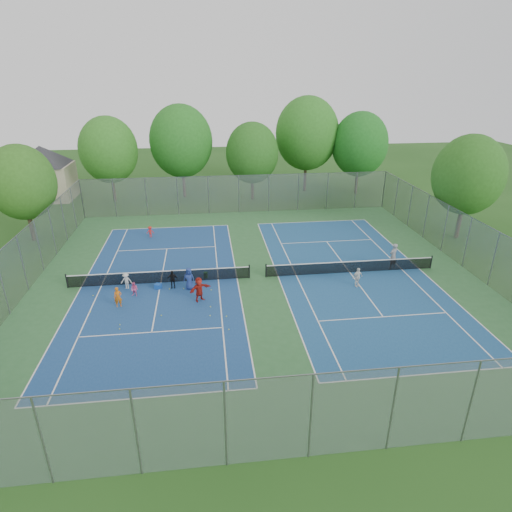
{
  "coord_description": "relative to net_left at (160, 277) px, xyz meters",
  "views": [
    {
      "loc": [
        -3.53,
        -27.96,
        13.9
      ],
      "look_at": [
        0.0,
        1.0,
        1.3
      ],
      "focal_mm": 30.0,
      "sensor_mm": 36.0,
      "label": 1
    }
  ],
  "objects": [
    {
      "name": "ground",
      "position": [
        7.0,
        0.0,
        -0.46
      ],
      "size": [
        120.0,
        120.0,
        0.0
      ],
      "primitive_type": "plane",
      "color": "#214C17",
      "rests_on": "ground"
    },
    {
      "name": "court_pad",
      "position": [
        7.0,
        0.0,
        -0.45
      ],
      "size": [
        32.0,
        32.0,
        0.01
      ],
      "primitive_type": "cube",
      "color": "#2E6132",
      "rests_on": "ground"
    },
    {
      "name": "court_left",
      "position": [
        0.0,
        0.0,
        -0.44
      ],
      "size": [
        10.97,
        23.77,
        0.01
      ],
      "primitive_type": "cube",
      "color": "navy",
      "rests_on": "court_pad"
    },
    {
      "name": "court_right",
      "position": [
        14.0,
        0.0,
        -0.44
      ],
      "size": [
        10.97,
        23.77,
        0.01
      ],
      "primitive_type": "cube",
      "color": "navy",
      "rests_on": "court_pad"
    },
    {
      "name": "net_left",
      "position": [
        0.0,
        0.0,
        0.0
      ],
      "size": [
        12.87,
        0.1,
        0.91
      ],
      "primitive_type": "cube",
      "color": "black",
      "rests_on": "ground"
    },
    {
      "name": "net_right",
      "position": [
        14.0,
        0.0,
        0.0
      ],
      "size": [
        12.87,
        0.1,
        0.91
      ],
      "primitive_type": "cube",
      "color": "black",
      "rests_on": "ground"
    },
    {
      "name": "fence_north",
      "position": [
        7.0,
        16.0,
        1.54
      ],
      "size": [
        32.0,
        0.1,
        4.0
      ],
      "primitive_type": "cube",
      "color": "gray",
      "rests_on": "ground"
    },
    {
      "name": "fence_south",
      "position": [
        7.0,
        -16.0,
        1.54
      ],
      "size": [
        32.0,
        0.1,
        4.0
      ],
      "primitive_type": "cube",
      "color": "gray",
      "rests_on": "ground"
    },
    {
      "name": "fence_west",
      "position": [
        -9.0,
        0.0,
        1.54
      ],
      "size": [
        0.1,
        32.0,
        4.0
      ],
      "primitive_type": "cube",
      "rotation": [
        0.0,
        0.0,
        1.57
      ],
      "color": "gray",
      "rests_on": "ground"
    },
    {
      "name": "fence_east",
      "position": [
        23.0,
        0.0,
        1.54
      ],
      "size": [
        0.1,
        32.0,
        4.0
      ],
      "primitive_type": "cube",
      "rotation": [
        0.0,
        0.0,
        1.57
      ],
      "color": "gray",
      "rests_on": "ground"
    },
    {
      "name": "house",
      "position": [
        -15.0,
        24.0,
        3.76
      ],
      "size": [
        11.03,
        11.03,
        7.3
      ],
      "color": "#B7A88C",
      "rests_on": "ground"
    },
    {
      "name": "tree_nw",
      "position": [
        -7.0,
        22.0,
        5.44
      ],
      "size": [
        6.4,
        6.4,
        9.58
      ],
      "color": "#443326",
      "rests_on": "ground"
    },
    {
      "name": "tree_nl",
      "position": [
        1.0,
        23.0,
        6.09
      ],
      "size": [
        7.2,
        7.2,
        10.69
      ],
      "color": "#443326",
      "rests_on": "ground"
    },
    {
      "name": "tree_nc",
      "position": [
        9.0,
        21.0,
        4.94
      ],
      "size": [
        6.0,
        6.0,
        8.85
      ],
      "color": "#443326",
      "rests_on": "ground"
    },
    {
      "name": "tree_nr",
      "position": [
        16.0,
        24.0,
        6.59
      ],
      "size": [
        7.6,
        7.6,
        11.42
      ],
      "color": "#443326",
      "rests_on": "ground"
    },
    {
      "name": "tree_ne",
      "position": [
        22.0,
        22.0,
        5.51
      ],
      "size": [
        6.6,
        6.6,
        9.77
      ],
      "color": "#443326",
      "rests_on": "ground"
    },
    {
      "name": "tree_side_w",
      "position": [
        -12.0,
        10.0,
        4.79
      ],
      "size": [
        5.6,
        5.6,
        8.47
      ],
      "color": "#443326",
      "rests_on": "ground"
    },
    {
      "name": "tree_side_e",
      "position": [
        26.0,
        6.0,
        5.29
      ],
      "size": [
        6.0,
        6.0,
        9.2
      ],
      "color": "#443326",
      "rests_on": "ground"
    },
    {
      "name": "ball_crate",
      "position": [
        -0.1,
        -0.85,
        -0.28
      ],
      "size": [
        0.52,
        0.52,
        0.34
      ],
      "primitive_type": "cube",
      "rotation": [
        0.0,
        0.0,
        -0.36
      ],
      "color": "#1648A8",
      "rests_on": "ground"
    },
    {
      "name": "ball_hopper",
      "position": [
        3.22,
        0.38,
        -0.22
      ],
      "size": [
        0.3,
        0.3,
        0.47
      ],
      "primitive_type": "cube",
      "rotation": [
        0.0,
        0.0,
        -0.32
      ],
      "color": "green",
      "rests_on": "ground"
    },
    {
      "name": "student_a",
      "position": [
        -2.38,
        -3.11,
        0.23
      ],
      "size": [
        0.56,
        0.43,
        1.37
      ],
      "primitive_type": "imported",
      "rotation": [
        0.0,
        0.0,
        0.22
      ],
      "color": "#C76112",
      "rests_on": "ground"
    },
    {
      "name": "student_b",
      "position": [
        -1.55,
        -1.8,
        0.05
      ],
      "size": [
        0.61,
        0.55,
        1.02
      ],
      "primitive_type": "imported",
      "rotation": [
        0.0,
        0.0,
        -0.4
      ],
      "color": "#E45993",
      "rests_on": "ground"
    },
    {
      "name": "student_c",
      "position": [
        -2.25,
        -0.6,
        0.14
      ],
      "size": [
        0.8,
        0.5,
        1.18
      ],
      "primitive_type": "imported",
      "rotation": [
        0.0,
        0.0,
        -0.08
      ],
      "color": "beige",
      "rests_on": "ground"
    },
    {
      "name": "student_d",
      "position": [
        0.92,
        -0.88,
        0.2
      ],
      "size": [
        0.78,
        0.34,
        1.31
      ],
      "primitive_type": "imported",
      "rotation": [
        0.0,
        0.0,
        0.02
      ],
      "color": "black",
      "rests_on": "ground"
    },
    {
      "name": "student_e",
      "position": [
        2.08,
        -1.21,
        0.34
      ],
      "size": [
        0.9,
        0.72,
        1.6
      ],
      "primitive_type": "imported",
      "rotation": [
        0.0,
        0.0,
        -0.3
      ],
      "color": "navy",
      "rests_on": "ground"
    },
    {
      "name": "student_f",
      "position": [
        2.78,
        -2.94,
        0.38
      ],
      "size": [
        1.58,
        1.25,
        1.68
      ],
      "primitive_type": "imported",
      "rotation": [
        0.0,
        0.0,
        0.56
      ],
      "color": "#A42017",
      "rests_on": "ground"
    },
    {
      "name": "child_far_baseline",
      "position": [
        -1.66,
        9.43,
        0.08
      ],
      "size": [
        0.73,
        0.48,
        1.06
      ],
      "primitive_type": "imported",
      "rotation": [
        0.0,
        0.0,
        3.27
      ],
      "color": "red",
      "rests_on": "ground"
    },
    {
      "name": "instructor",
      "position": [
        17.45,
        0.39,
        0.56
      ],
      "size": [
        0.88,
        0.76,
        2.02
      ],
      "primitive_type": "imported",
      "rotation": [
        0.0,
        0.0,
        3.6
      ],
      "color": "gray",
      "rests_on": "ground"
    },
    {
      "name": "teen_court_b",
      "position": [
        13.76,
        -2.2,
        0.25
      ],
      "size": [
        0.89,
        0.61,
        1.41
      ],
      "primitive_type": "imported",
      "rotation": [
        0.0,
        0.0,
        0.35
      ],
      "color": "silver",
      "rests_on": "ground"
    },
    {
      "name": "tennis_ball_0",
      "position": [
        4.46,
        -6.69,
        -0.42
      ],
      "size": [
        0.07,
        0.07,
        0.07
      ],
      "primitive_type": "sphere",
      "color": "yellow",
      "rests_on": "ground"
    },
    {
      "name": "tennis_ball_1",
      "position": [
        3.41,
        -5.01,
        -0.42
      ],
      "size": [
        0.07,
        0.07,
        0.07
      ],
      "primitive_type": "sphere",
      "color": "yellow",
      "rests_on": "ground"
    },
    {
      "name": "tennis_ball_2",
      "position": [
        -4.05,
        -3.65,
        -0.42
      ],
      "size": [
        0.07,
        0.07,
        0.07
      ],
      "primitive_type": "sphere",
      "color": "#DFF037",
      "rests_on": "ground"
    },
    {
      "name": "tennis_ball_3",
      "position": [
        0.41,
        -4.63,
        -0.42
      ],
      "size": [
        0.07,
        0.07,
        0.07
      ],
      "primitive_type": "sphere",
      "color": "#BBD230",
      "rests_on": "ground"
    },
    {
      "name": "tennis_ball_4",
      "position": [
        -4.37,
        -1.47,
        -0.42
      ],
      "size": [
        0.07,
        0.07,
        0.07
      ],
      "primitive_type": "sphere",
      "color": "#C5D531",
      "rests_on": "ground"
    },
    {
      "name": "tennis_ball_5",
      "position": [
        1.66,
        -1.19,
        -0.42
      ],
      "size": [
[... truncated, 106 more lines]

